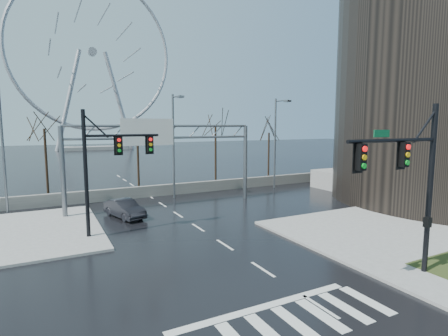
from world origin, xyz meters
TOP-DOWN VIEW (x-y plane):
  - ground at (0.00, 0.00)m, footprint 260.00×260.00m
  - sidewalk_right_ext at (10.00, 2.00)m, footprint 12.00×10.00m
  - sidewalk_far at (-11.00, 12.00)m, footprint 10.00×12.00m
  - tower_podium at (29.00, 8.00)m, footprint 22.00×18.00m
  - barrier_wall at (0.00, 20.00)m, footprint 52.00×0.50m
  - signal_mast_near at (5.14, -4.04)m, footprint 5.52×0.41m
  - signal_mast_far at (-5.87, 8.96)m, footprint 4.72×0.41m
  - sign_gantry at (-0.38, 14.96)m, footprint 16.36×0.40m
  - streetlight_left at (-12.00, 18.16)m, footprint 0.50×2.55m
  - streetlight_mid at (2.00, 18.16)m, footprint 0.50×2.55m
  - streetlight_right at (14.00, 18.16)m, footprint 0.50×2.55m
  - tree_left at (-9.00, 23.50)m, footprint 3.75×3.75m
  - tree_center at (0.00, 24.50)m, footprint 3.25×3.25m
  - tree_right at (9.00, 23.50)m, footprint 3.90×3.90m
  - tree_far_right at (17.00, 24.00)m, footprint 3.40×3.40m
  - ferris_wheel at (5.00, 95.00)m, footprint 45.00×6.00m
  - car at (-3.93, 13.11)m, footprint 2.63×4.48m

SIDE VIEW (x-z plane):
  - ground at x=0.00m, z-range 0.00..0.00m
  - sidewalk_right_ext at x=10.00m, z-range 0.00..0.15m
  - sidewalk_far at x=-11.00m, z-range 0.00..0.15m
  - barrier_wall at x=0.00m, z-range 0.00..1.10m
  - car at x=-3.93m, z-range 0.00..1.39m
  - tower_podium at x=29.00m, z-range 0.00..2.00m
  - signal_mast_far at x=-5.87m, z-range 0.83..8.83m
  - signal_mast_near at x=5.14m, z-range 0.87..8.87m
  - tree_center at x=0.00m, z-range 1.92..8.42m
  - sign_gantry at x=-0.38m, z-range 1.38..8.98m
  - tree_far_right at x=17.00m, z-range 2.01..8.81m
  - streetlight_left at x=-12.00m, z-range 0.89..10.89m
  - streetlight_mid at x=2.00m, z-range 0.89..10.89m
  - streetlight_right at x=14.00m, z-range 0.89..10.89m
  - tree_left at x=-9.00m, z-range 2.23..9.73m
  - tree_right at x=9.00m, z-range 2.32..10.12m
  - ferris_wheel at x=5.00m, z-range 0.68..51.59m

